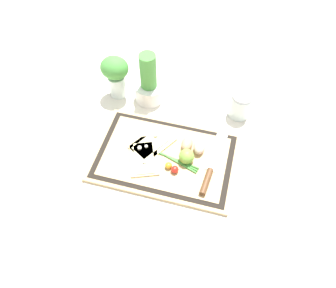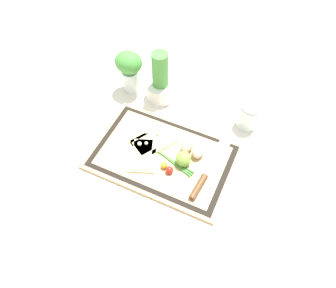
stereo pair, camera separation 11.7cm
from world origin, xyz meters
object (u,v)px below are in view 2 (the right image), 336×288
Objects in this scene: cherry_tomato_red at (169,170)px; sauce_jar at (248,116)px; lime at (183,159)px; pizza_slice_near at (142,153)px; herb_pot at (160,83)px; knife at (206,175)px; egg_pink at (198,151)px; egg_brown at (187,147)px; pizza_slice_far at (153,141)px; herb_glass at (129,68)px; cherry_tomato_yellow at (164,165)px.

sauce_jar reaches higher than cherry_tomato_red.
pizza_slice_near is at bearing -170.95° from lime.
herb_pot is at bearing 120.07° from cherry_tomato_red.
knife is at bearing -9.84° from lime.
lime is at bearing -121.57° from egg_pink.
pizza_slice_near is 0.42m from sauce_jar.
egg_brown is 2.23× the size of cherry_tomato_red.
pizza_slice_far is 0.98× the size of herb_glass.
cherry_tomato_red is at bearing -118.12° from lime.
pizza_slice_far is 3.09× the size of egg_brown.
egg_brown is at bearing 101.00° from lime.
herb_glass is at bearing 143.07° from lime.
knife is 13.30× the size of cherry_tomato_yellow.
herb_glass reaches higher than pizza_slice_far.
egg_brown is 0.04m from egg_pink.
pizza_slice_far is 1.68× the size of sauce_jar.
lime is at bearing -118.20° from sauce_jar.
pizza_slice_near is 0.16m from egg_brown.
knife is 5.87× the size of lime.
cherry_tomato_yellow is at bearing -62.58° from herb_pot.
cherry_tomato_red is 0.03m from cherry_tomato_yellow.
pizza_slice_near is at bearing -149.54° from egg_brown.
pizza_slice_far is 0.14m from cherry_tomato_red.
pizza_slice_far is 3.38× the size of lime.
herb_pot is at bearing 128.62° from lime.
cherry_tomato_yellow is 0.11× the size of herb_pot.
cherry_tomato_red is at bearing -118.19° from sauce_jar.
egg_pink is at bearing 128.38° from knife.
cherry_tomato_yellow is at bearing -11.29° from pizza_slice_near.
sauce_jar is 0.50m from herb_glass.
egg_brown is 0.30m from herb_pot.
knife is 0.09m from egg_pink.
herb_glass is at bearing 148.78° from egg_brown.
herb_pot is at bearing 102.73° from pizza_slice_near.
cherry_tomato_red is (-0.03, -0.05, -0.01)m from lime.
pizza_slice_near is 1.05× the size of pizza_slice_far.
pizza_slice_near is at bearing 166.26° from cherry_tomato_red.
cherry_tomato_red is (0.12, -0.03, 0.01)m from pizza_slice_near.
sauce_jar is (0.30, 0.30, 0.02)m from pizza_slice_near.
knife is 0.30m from sauce_jar.
cherry_tomato_red reaches higher than cherry_tomato_yellow.
egg_pink is at bearing -28.38° from herb_glass.
sauce_jar is at bearing 1.76° from herb_glass.
knife is at bearing -32.32° from herb_glass.
herb_glass is (-0.35, 0.26, 0.07)m from lime.
herb_glass reaches higher than lime.
cherry_tomato_red is at bearing -39.98° from pizza_slice_far.
cherry_tomato_yellow is 0.35m from herb_pot.
cherry_tomato_yellow is (-0.14, -0.03, 0.00)m from knife.
pizza_slice_far is 0.12m from cherry_tomato_yellow.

